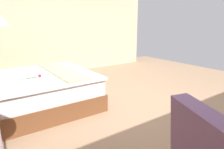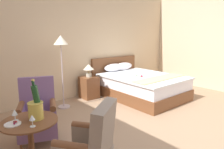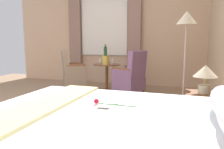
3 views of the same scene
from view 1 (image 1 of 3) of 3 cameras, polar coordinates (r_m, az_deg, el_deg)
The scene contains 3 objects.
ground_plane at distance 3.62m, azimuth 8.18°, elevation -9.59°, with size 8.13×8.13×0.00m, color #9B7B5D.
wall_far_side at distance 6.20m, azimuth -13.78°, elevation 14.83°, with size 0.12×5.69×3.08m.
bed at distance 3.69m, azimuth -23.78°, elevation -4.84°, with size 1.70×2.25×1.00m.
Camera 1 is at (-2.39, 2.29, 1.48)m, focal length 32.00 mm.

